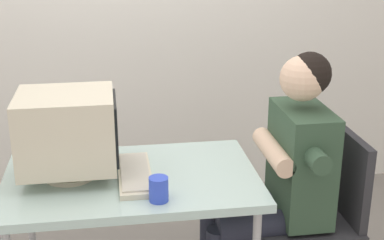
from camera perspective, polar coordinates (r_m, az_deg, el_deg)
desk at (r=2.51m, az=-6.24°, el=-7.00°), size 1.13×0.71×0.75m
crt_monitor at (r=2.44m, az=-12.71°, el=-1.12°), size 0.42×0.36×0.38m
keyboard at (r=2.46m, az=-5.92°, el=-5.56°), size 0.14×0.44×0.03m
office_chair at (r=2.79m, az=12.61°, el=-9.01°), size 0.48×0.48×0.89m
person_seated at (r=2.64m, az=9.04°, el=-5.49°), size 0.70×0.60×1.28m
desk_mug at (r=2.24m, az=-3.47°, el=-7.10°), size 0.08×0.09×0.10m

